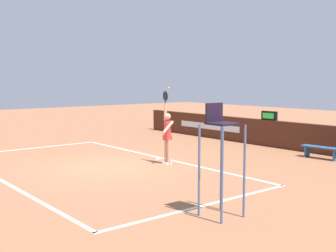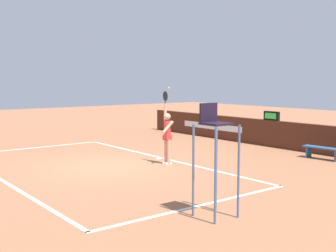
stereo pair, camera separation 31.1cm
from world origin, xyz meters
TOP-DOWN VIEW (x-y plane):
  - ground_plane at (0.00, 0.00)m, footprint 60.00×60.00m
  - court_lines at (0.00, -0.47)m, footprint 10.74×5.90m
  - back_wall at (-0.01, 7.79)m, footprint 15.09×0.24m
  - speed_display at (0.64, 7.79)m, footprint 0.76×0.16m
  - tennis_player at (0.97, 1.85)m, footprint 0.46×0.46m
  - tennis_ball at (0.96, 1.91)m, footprint 0.06×0.06m
  - umpire_chair at (6.07, -0.83)m, footprint 0.72×0.72m
  - courtside_bench_near at (3.72, 6.87)m, footprint 1.49×0.47m

SIDE VIEW (x-z plane):
  - ground_plane at x=0.00m, z-range 0.00..0.00m
  - court_lines at x=0.00m, z-range 0.00..0.00m
  - courtside_bench_near at x=3.72m, z-range 0.12..0.56m
  - back_wall at x=-0.01m, z-range 0.00..1.15m
  - tennis_player at x=0.97m, z-range -0.22..2.31m
  - speed_display at x=0.64m, z-range 1.15..1.53m
  - umpire_chair at x=6.07m, z-range 0.32..2.72m
  - tennis_ball at x=0.96m, z-range 2.57..2.64m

